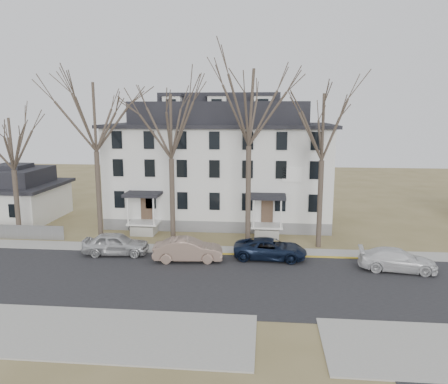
# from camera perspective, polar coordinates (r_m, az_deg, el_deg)

# --- Properties ---
(ground) EXTENTS (120.00, 120.00, 0.00)m
(ground) POSITION_cam_1_polar(r_m,az_deg,el_deg) (25.75, -0.13, -13.31)
(ground) COLOR olive
(ground) RESTS_ON ground
(main_road) EXTENTS (120.00, 10.00, 0.04)m
(main_road) POSITION_cam_1_polar(r_m,az_deg,el_deg) (27.58, 0.29, -11.64)
(main_road) COLOR #27272A
(main_road) RESTS_ON ground
(far_sidewalk) EXTENTS (120.00, 2.00, 0.08)m
(far_sidewalk) POSITION_cam_1_polar(r_m,az_deg,el_deg) (33.20, 1.24, -7.75)
(far_sidewalk) COLOR #A09F97
(far_sidewalk) RESTS_ON ground
(near_sidewalk_left) EXTENTS (20.00, 5.00, 0.08)m
(near_sidewalk_left) POSITION_cam_1_polar(r_m,az_deg,el_deg) (23.55, -22.11, -16.52)
(near_sidewalk_left) COLOR #A09F97
(near_sidewalk_left) RESTS_ON ground
(yellow_curb) EXTENTS (14.00, 0.25, 0.06)m
(yellow_curb) POSITION_cam_1_polar(r_m,az_deg,el_deg) (32.38, 10.07, -8.40)
(yellow_curb) COLOR gold
(yellow_curb) RESTS_ON ground
(boarding_house) EXTENTS (20.80, 12.36, 12.05)m
(boarding_house) POSITION_cam_1_polar(r_m,az_deg,el_deg) (41.93, -0.44, 3.62)
(boarding_house) COLOR slate
(boarding_house) RESTS_ON ground
(small_house) EXTENTS (8.70, 8.70, 5.00)m
(small_house) POSITION_cam_1_polar(r_m,az_deg,el_deg) (47.05, -25.72, -0.53)
(small_house) COLOR silver
(small_house) RESTS_ON ground
(tree_far_left) EXTENTS (8.40, 8.40, 13.72)m
(tree_far_left) POSITION_cam_1_polar(r_m,az_deg,el_deg) (35.81, -16.58, 9.98)
(tree_far_left) COLOR #473B31
(tree_far_left) RESTS_ON ground
(tree_mid_left) EXTENTS (7.80, 7.80, 12.74)m
(tree_mid_left) POSITION_cam_1_polar(r_m,az_deg,el_deg) (34.05, -6.99, 9.08)
(tree_mid_left) COLOR #473B31
(tree_mid_left) RESTS_ON ground
(tree_center) EXTENTS (9.00, 9.00, 14.70)m
(tree_center) POSITION_cam_1_polar(r_m,az_deg,el_deg) (33.28, 3.31, 11.66)
(tree_center) COLOR #473B31
(tree_center) RESTS_ON ground
(tree_mid_right) EXTENTS (7.80, 7.80, 12.74)m
(tree_mid_right) POSITION_cam_1_polar(r_m,az_deg,el_deg) (33.52, 12.83, 8.88)
(tree_mid_right) COLOR #473B31
(tree_mid_right) RESTS_ON ground
(tree_bungalow) EXTENTS (6.60, 6.60, 10.78)m
(tree_bungalow) POSITION_cam_1_polar(r_m,az_deg,el_deg) (39.03, -26.03, 6.10)
(tree_bungalow) COLOR #473B31
(tree_bungalow) RESTS_ON ground
(car_silver) EXTENTS (4.91, 2.25, 1.63)m
(car_silver) POSITION_cam_1_polar(r_m,az_deg,el_deg) (33.13, -13.93, -6.63)
(car_silver) COLOR #BEBEBE
(car_silver) RESTS_ON ground
(car_tan) EXTENTS (4.99, 2.18, 1.60)m
(car_tan) POSITION_cam_1_polar(r_m,az_deg,el_deg) (30.99, -4.72, -7.58)
(car_tan) COLOR #846B5C
(car_tan) RESTS_ON ground
(car_navy) EXTENTS (5.28, 2.64, 1.43)m
(car_navy) POSITION_cam_1_polar(r_m,az_deg,el_deg) (31.51, 6.05, -7.45)
(car_navy) COLOR black
(car_navy) RESTS_ON ground
(car_white) EXTENTS (5.16, 2.59, 1.44)m
(car_white) POSITION_cam_1_polar(r_m,az_deg,el_deg) (31.29, 21.68, -8.29)
(car_white) COLOR silver
(car_white) RESTS_ON ground
(bicycle_left) EXTENTS (1.95, 1.07, 0.97)m
(bicycle_left) POSITION_cam_1_polar(r_m,az_deg,el_deg) (38.53, -11.19, -4.61)
(bicycle_left) COLOR black
(bicycle_left) RESTS_ON ground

